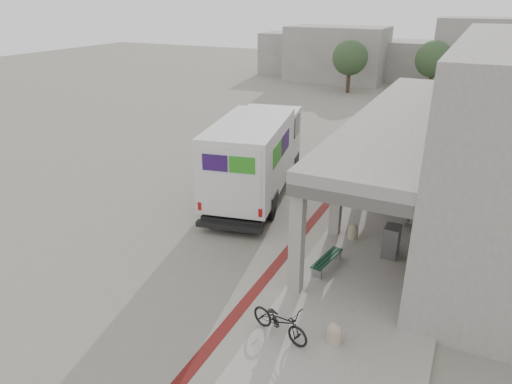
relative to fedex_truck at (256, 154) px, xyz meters
The scene contains 13 objects.
ground 3.96m from the fedex_truck, 50.38° to the right, with size 120.00×120.00×0.00m, color slate.
bike_lane_stripe 3.79m from the fedex_truck, 11.71° to the right, with size 0.35×40.00×0.01m, color #4F110F.
sidewalk 7.01m from the fedex_truck, 23.24° to the right, with size 4.40×28.00×0.12m, color gray.
transit_building 9.34m from the fedex_truck, 11.48° to the left, with size 7.60×17.00×7.00m.
distant_backdrop 33.24m from the fedex_truck, 91.10° to the left, with size 28.00×10.00×6.50m.
tree_left 25.52m from the fedex_truck, 96.29° to the left, with size 3.20×3.20×4.80m.
tree_mid 27.69m from the fedex_truck, 81.25° to the left, with size 3.20×3.20×4.80m.
fedex_truck is the anchor object (origin of this frame).
bench 6.86m from the fedex_truck, 44.02° to the right, with size 0.62×1.65×0.38m.
bollard_near 10.07m from the fedex_truck, 52.56° to the right, with size 0.39×0.39×0.59m.
bollard_far 5.74m from the fedex_truck, 24.49° to the right, with size 0.38×0.38×0.57m.
utility_cabinet 7.25m from the fedex_truck, 24.37° to the right, with size 0.49×0.66×1.10m, color slate.
bicycle_black 9.62m from the fedex_truck, 60.38° to the right, with size 0.61×1.76×0.92m, color black.
Camera 1 is at (6.08, -14.39, 8.23)m, focal length 32.00 mm.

